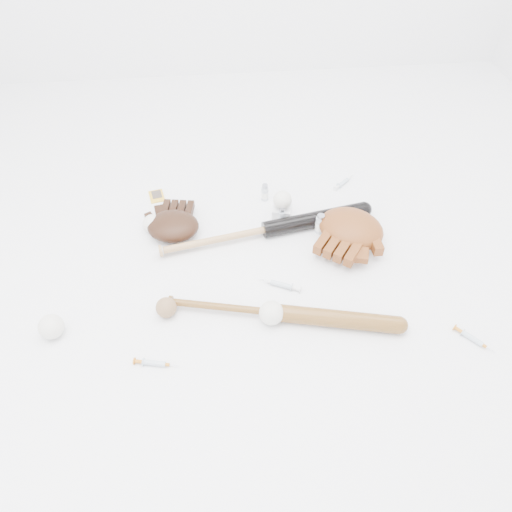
{
  "coord_description": "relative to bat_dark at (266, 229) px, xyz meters",
  "views": [
    {
      "loc": [
        -0.15,
        -1.19,
        1.32
      ],
      "look_at": [
        -0.03,
        0.01,
        0.06
      ],
      "focal_mm": 35.0,
      "sensor_mm": 36.0,
      "label": 1
    }
  ],
  "objects": [
    {
      "name": "pedestal",
      "position": [
        0.08,
        0.11,
        -0.01
      ],
      "size": [
        0.09,
        0.09,
        0.04
      ],
      "primitive_type": "cube",
      "rotation": [
        0.0,
        0.0,
        -0.25
      ],
      "color": "white",
      "rests_on": "ground"
    },
    {
      "name": "syringe_0",
      "position": [
        -0.4,
        -0.53,
        -0.02
      ],
      "size": [
        0.15,
        0.06,
        0.02
      ],
      "primitive_type": null,
      "rotation": [
        0.0,
        0.0,
        -0.22
      ],
      "color": "#ADBCC6",
      "rests_on": "ground"
    },
    {
      "name": "baseball_on_pedestal",
      "position": [
        0.08,
        0.11,
        0.04
      ],
      "size": [
        0.07,
        0.07,
        0.07
      ],
      "primitive_type": "sphere",
      "color": "silver",
      "rests_on": "pedestal"
    },
    {
      "name": "syringe_1",
      "position": [
        0.02,
        -0.26,
        -0.02
      ],
      "size": [
        0.16,
        0.1,
        0.02
      ],
      "primitive_type": null,
      "rotation": [
        0.0,
        0.0,
        2.7
      ],
      "color": "#ADBCC6",
      "rests_on": "ground"
    },
    {
      "name": "glove_dark",
      "position": [
        -0.35,
        0.04,
        0.01
      ],
      "size": [
        0.27,
        0.27,
        0.08
      ],
      "primitive_type": null,
      "rotation": [
        0.0,
        0.0,
        -0.17
      ],
      "color": "black",
      "rests_on": "ground"
    },
    {
      "name": "vial_3",
      "position": [
        0.21,
        0.0,
        0.01
      ],
      "size": [
        0.04,
        0.04,
        0.08
      ],
      "primitive_type": "cylinder",
      "color": "silver",
      "rests_on": "ground"
    },
    {
      "name": "bat_dark",
      "position": [
        0.0,
        0.0,
        0.0
      ],
      "size": [
        0.85,
        0.22,
        0.06
      ],
      "primitive_type": null,
      "rotation": [
        0.0,
        0.0,
        0.19
      ],
      "color": "black",
      "rests_on": "ground"
    },
    {
      "name": "syringe_2",
      "position": [
        0.36,
        0.28,
        -0.02
      ],
      "size": [
        0.12,
        0.11,
        0.02
      ],
      "primitive_type": null,
      "rotation": [
        0.0,
        0.0,
        0.73
      ],
      "color": "#ADBCC6",
      "rests_on": "ground"
    },
    {
      "name": "trading_card",
      "position": [
        -0.42,
        0.27,
        -0.03
      ],
      "size": [
        0.07,
        0.09,
        0.0
      ],
      "primitive_type": "cube",
      "rotation": [
        0.0,
        0.0,
        0.21
      ],
      "color": "gold",
      "rests_on": "ground"
    },
    {
      "name": "vial_2",
      "position": [
        0.33,
        -0.0,
        0.0
      ],
      "size": [
        0.03,
        0.03,
        0.07
      ],
      "primitive_type": "cylinder",
      "color": "silver",
      "rests_on": "ground"
    },
    {
      "name": "baseball_left",
      "position": [
        -0.72,
        -0.38,
        0.01
      ],
      "size": [
        0.08,
        0.08,
        0.08
      ],
      "primitive_type": "sphere",
      "color": "silver",
      "rests_on": "ground"
    },
    {
      "name": "bat_wood",
      "position": [
        0.01,
        -0.39,
        -0.0
      ],
      "size": [
        0.78,
        0.23,
        0.06
      ],
      "primitive_type": null,
      "rotation": [
        0.0,
        0.0,
        -0.23
      ],
      "color": "brown",
      "rests_on": "ground"
    },
    {
      "name": "syringe_3",
      "position": [
        0.59,
        -0.54,
        -0.02
      ],
      "size": [
        0.12,
        0.13,
        0.02
      ],
      "primitive_type": null,
      "rotation": [
        0.0,
        0.0,
        -0.87
      ],
      "color": "#ADBCC6",
      "rests_on": "ground"
    },
    {
      "name": "vial_1",
      "position": [
        0.07,
        0.07,
        0.0
      ],
      "size": [
        0.03,
        0.03,
        0.07
      ],
      "primitive_type": "cylinder",
      "color": "silver",
      "rests_on": "ground"
    },
    {
      "name": "glove_tan",
      "position": [
        0.31,
        -0.05,
        0.02
      ],
      "size": [
        0.41,
        0.41,
        0.11
      ],
      "primitive_type": null,
      "rotation": [
        0.0,
        0.0,
        2.51
      ],
      "color": "brown",
      "rests_on": "ground"
    },
    {
      "name": "baseball_upper",
      "position": [
        -0.43,
        0.07,
        0.01
      ],
      "size": [
        0.07,
        0.07,
        0.07
      ],
      "primitive_type": "sphere",
      "color": "silver",
      "rests_on": "ground"
    },
    {
      "name": "baseball_aged",
      "position": [
        -0.36,
        -0.34,
        0.0
      ],
      "size": [
        0.07,
        0.07,
        0.07
      ],
      "primitive_type": "sphere",
      "color": "olive",
      "rests_on": "ground"
    },
    {
      "name": "vial_0",
      "position": [
        0.02,
        0.21,
        0.01
      ],
      "size": [
        0.03,
        0.03,
        0.08
      ],
      "primitive_type": "cylinder",
      "color": "silver",
      "rests_on": "ground"
    },
    {
      "name": "baseball_mid",
      "position": [
        -0.03,
        -0.4,
        0.01
      ],
      "size": [
        0.08,
        0.08,
        0.08
      ],
      "primitive_type": "sphere",
      "color": "silver",
      "rests_on": "ground"
    }
  ]
}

